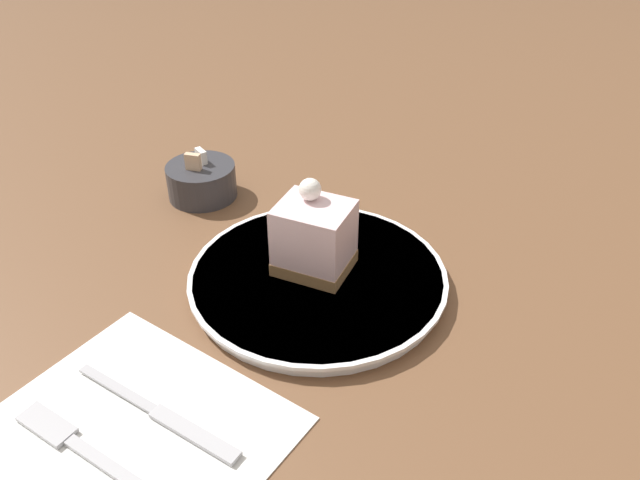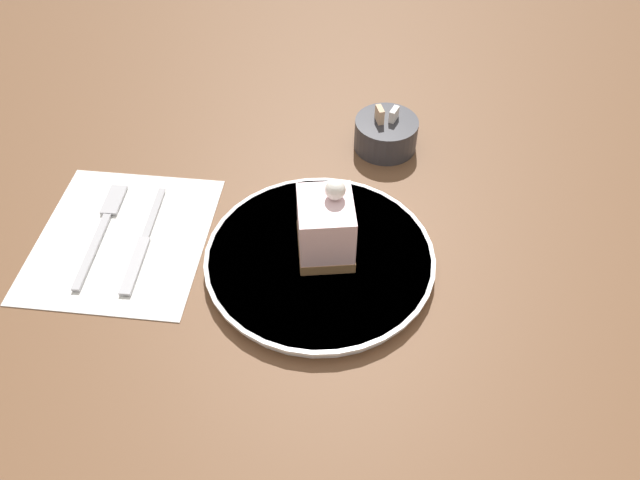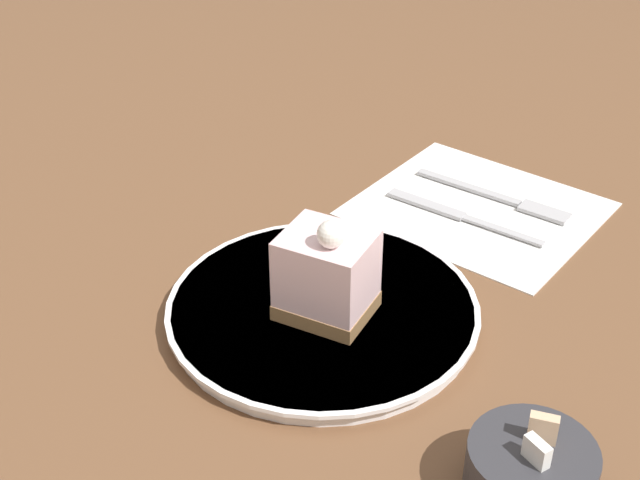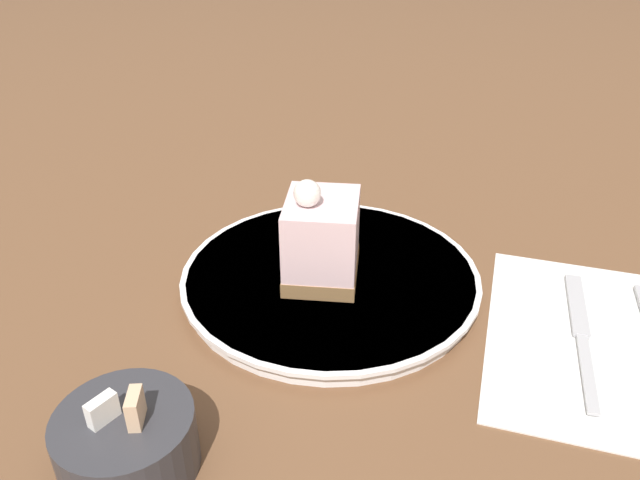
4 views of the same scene
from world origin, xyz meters
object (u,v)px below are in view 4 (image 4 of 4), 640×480
at_px(plate, 330,280).
at_px(cake_slice, 321,239).
at_px(sugar_bowl, 127,442).
at_px(knife, 580,323).

bearing_deg(plate, cake_slice, 40.06).
height_order(cake_slice, sugar_bowl, cake_slice).
bearing_deg(knife, sugar_bowl, 37.12).
bearing_deg(sugar_bowl, knife, -143.59).
relative_size(plate, cake_slice, 2.74).
distance_m(cake_slice, knife, 0.24).
bearing_deg(knife, cake_slice, 0.86).
distance_m(plate, knife, 0.22).
relative_size(knife, sugar_bowl, 2.00).
height_order(cake_slice, knife, cake_slice).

